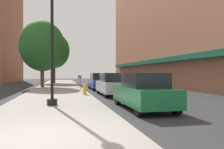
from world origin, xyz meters
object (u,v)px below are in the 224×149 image
Objects in this scene: fire_hydrant at (85,89)px; tree_mid at (54,51)px; lamppost at (52,40)px; tree_near at (42,46)px; parking_meter_near at (81,81)px; car_green at (143,92)px; car_silver at (112,84)px; car_blue at (99,81)px; parking_meter_far at (79,80)px.

tree_mid is at bearing 98.23° from fire_hydrant.
tree_near is (-1.72, 14.78, 1.48)m from lamppost.
tree_near reaches higher than lamppost.
car_green is at bearing -80.02° from parking_meter_near.
car_silver is at bearing 50.78° from lamppost.
car_blue reaches higher than fire_hydrant.
car_green is (2.04, -6.28, 0.29)m from fire_hydrant.
parking_meter_far is at bearing 154.40° from car_blue.
lamppost is at bearing -100.07° from parking_meter_far.
tree_mid is at bearing 101.20° from parking_meter_near.
fire_hydrant is 0.11× the size of tree_near.
car_green is (1.95, -11.08, -0.14)m from parking_meter_near.
car_green is at bearing -19.21° from lamppost.
car_blue is at bearing 90.85° from car_silver.
parking_meter_near is 2.32m from car_blue.
fire_hydrant is (2.02, 4.86, -2.68)m from lamppost.
lamppost is at bearing -88.12° from tree_mid.
tree_mid is 1.80× the size of car_green.
lamppost is 5.91m from fire_hydrant.
tree_near is at bearing 110.69° from fire_hydrant.
tree_near reaches higher than car_silver.
car_silver is at bearing -88.38° from car_blue.
tree_mid reaches higher than car_green.
tree_near reaches higher than fire_hydrant.
tree_mid is at bearing 104.93° from car_silver.
parking_meter_near is 0.30× the size of car_blue.
fire_hydrant is 0.60× the size of parking_meter_near.
parking_meter_near is at bearing 77.65° from lamppost.
tree_near is at bearing 126.87° from parking_meter_near.
parking_meter_far is 6.08m from tree_near.
parking_meter_near is at bearing -90.00° from parking_meter_far.
parking_meter_far is at bearing 89.25° from fire_hydrant.
car_blue reaches higher than parking_meter_far.
lamppost is at bearing -128.37° from car_silver.
tree_near is 9.65m from tree_mid.
parking_meter_near is at bearing 113.46° from car_silver.
parking_meter_near is 2.24m from parking_meter_far.
parking_meter_near is 0.18× the size of tree_near.
tree_mid reaches higher than car_silver.
tree_near is (-3.75, 9.92, 4.16)m from fire_hydrant.
fire_hydrant is 0.18× the size of car_silver.
tree_near is 1.72× the size of car_green.
tree_near is at bearing 96.65° from lamppost.
tree_near is (-3.84, 5.12, 3.73)m from parking_meter_near.
parking_meter_far is at bearing 90.00° from parking_meter_near.
tree_mid is at bearing 84.50° from tree_near.
parking_meter_far is 0.30× the size of car_green.
car_blue is (0.00, 12.32, 0.00)m from car_green.
fire_hydrant is 0.18× the size of car_green.
lamppost is at bearing -112.60° from fire_hydrant.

